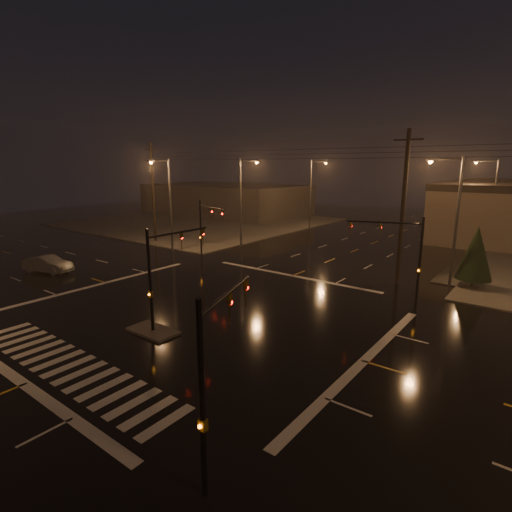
% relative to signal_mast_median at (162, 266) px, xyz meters
% --- Properties ---
extents(ground, '(140.00, 140.00, 0.00)m').
position_rel_signal_mast_median_xyz_m(ground, '(-0.00, 3.07, -3.75)').
color(ground, black).
rests_on(ground, ground).
extents(sidewalk_nw, '(36.00, 36.00, 0.12)m').
position_rel_signal_mast_median_xyz_m(sidewalk_nw, '(-30.00, 33.07, -3.69)').
color(sidewalk_nw, '#403E39').
rests_on(sidewalk_nw, ground).
extents(median_island, '(3.00, 1.60, 0.15)m').
position_rel_signal_mast_median_xyz_m(median_island, '(-0.00, -0.93, -3.68)').
color(median_island, '#403E39').
rests_on(median_island, ground).
extents(crosswalk, '(15.00, 2.60, 0.01)m').
position_rel_signal_mast_median_xyz_m(crosswalk, '(-0.00, -5.93, -3.75)').
color(crosswalk, beige).
rests_on(crosswalk, ground).
extents(stop_bar_near, '(16.00, 0.50, 0.01)m').
position_rel_signal_mast_median_xyz_m(stop_bar_near, '(-0.00, -7.93, -3.75)').
color(stop_bar_near, beige).
rests_on(stop_bar_near, ground).
extents(stop_bar_far, '(16.00, 0.50, 0.01)m').
position_rel_signal_mast_median_xyz_m(stop_bar_far, '(-0.00, 14.07, -3.75)').
color(stop_bar_far, beige).
rests_on(stop_bar_far, ground).
extents(commercial_block, '(30.00, 18.00, 5.60)m').
position_rel_signal_mast_median_xyz_m(commercial_block, '(-35.00, 45.07, -0.95)').
color(commercial_block, '#423D3A').
rests_on(commercial_block, ground).
extents(signal_mast_median, '(0.25, 4.59, 6.00)m').
position_rel_signal_mast_median_xyz_m(signal_mast_median, '(0.00, 0.00, 0.00)').
color(signal_mast_median, black).
rests_on(signal_mast_median, ground).
extents(signal_mast_ne, '(4.84, 1.86, 6.00)m').
position_rel_signal_mast_median_xyz_m(signal_mast_ne, '(9.50, 13.21, 0.04)').
color(signal_mast_ne, black).
rests_on(signal_mast_ne, ground).
extents(signal_mast_nw, '(4.84, 1.86, 6.00)m').
position_rel_signal_mast_median_xyz_m(signal_mast_nw, '(-9.50, 13.21, 0.04)').
color(signal_mast_nw, black).
rests_on(signal_mast_nw, ground).
extents(signal_mast_se, '(1.55, 3.87, 6.00)m').
position_rel_signal_mast_median_xyz_m(signal_mast_se, '(10.23, -6.68, -0.04)').
color(signal_mast_se, black).
rests_on(signal_mast_se, ground).
extents(streetlight_1, '(2.77, 0.32, 10.00)m').
position_rel_signal_mast_median_xyz_m(streetlight_1, '(-11.18, 21.07, 2.05)').
color(streetlight_1, '#38383A').
rests_on(streetlight_1, ground).
extents(streetlight_2, '(2.77, 0.32, 10.00)m').
position_rel_signal_mast_median_xyz_m(streetlight_2, '(-11.18, 37.07, 2.05)').
color(streetlight_2, '#38383A').
rests_on(streetlight_2, ground).
extents(streetlight_3, '(2.77, 0.32, 10.00)m').
position_rel_signal_mast_median_xyz_m(streetlight_3, '(11.18, 19.07, 2.05)').
color(streetlight_3, '#38383A').
rests_on(streetlight_3, ground).
extents(streetlight_4, '(2.77, 0.32, 10.00)m').
position_rel_signal_mast_median_xyz_m(streetlight_4, '(11.18, 39.07, 2.05)').
color(streetlight_4, '#38383A').
rests_on(streetlight_4, ground).
extents(streetlight_5, '(0.32, 2.77, 10.00)m').
position_rel_signal_mast_median_xyz_m(streetlight_5, '(-16.00, 14.26, 2.05)').
color(streetlight_5, '#38383A').
rests_on(streetlight_5, ground).
extents(utility_pole_0, '(2.20, 0.32, 12.00)m').
position_rel_signal_mast_median_xyz_m(utility_pole_0, '(-22.00, 17.07, 2.38)').
color(utility_pole_0, black).
rests_on(utility_pole_0, ground).
extents(utility_pole_1, '(2.20, 0.32, 12.00)m').
position_rel_signal_mast_median_xyz_m(utility_pole_1, '(8.00, 17.07, 2.38)').
color(utility_pole_1, black).
rests_on(utility_pole_1, ground).
extents(conifer_0, '(2.66, 2.66, 4.86)m').
position_rel_signal_mast_median_xyz_m(conifer_0, '(12.97, 19.71, -0.97)').
color(conifer_0, black).
rests_on(conifer_0, ground).
extents(car_crossing, '(4.82, 2.92, 1.50)m').
position_rel_signal_mast_median_xyz_m(car_crossing, '(-18.04, 1.86, -3.00)').
color(car_crossing, '#53575A').
rests_on(car_crossing, ground).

